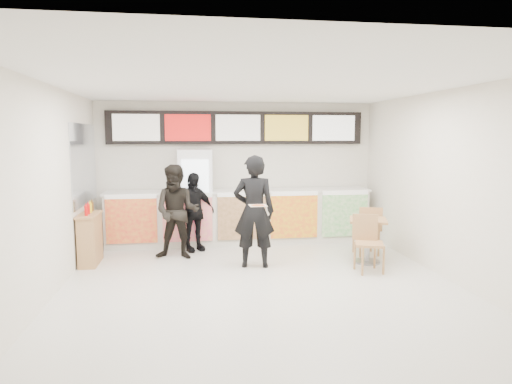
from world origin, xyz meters
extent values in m
plane|color=beige|center=(0.00, 0.00, 0.00)|extent=(7.00, 7.00, 0.00)
plane|color=white|center=(0.00, 0.00, 3.00)|extent=(7.00, 7.00, 0.00)
plane|color=silver|center=(0.00, 3.50, 1.50)|extent=(6.00, 0.00, 6.00)
plane|color=silver|center=(-3.00, 0.00, 1.50)|extent=(0.00, 7.00, 7.00)
plane|color=silver|center=(3.00, 0.00, 1.50)|extent=(0.00, 7.00, 7.00)
cube|color=silver|center=(0.00, 3.10, 0.55)|extent=(5.50, 0.70, 1.10)
cube|color=silver|center=(0.00, 3.10, 1.12)|extent=(5.56, 0.76, 0.04)
cube|color=red|center=(-2.20, 2.72, 0.61)|extent=(0.99, 0.02, 0.90)
cube|color=#DF3177|center=(-1.10, 2.72, 0.61)|extent=(0.99, 0.02, 0.90)
cube|color=brown|center=(0.00, 2.72, 0.61)|extent=(0.99, 0.02, 0.90)
cube|color=yellow|center=(1.10, 2.72, 0.61)|extent=(0.99, 0.02, 0.90)
cube|color=green|center=(2.20, 2.72, 0.61)|extent=(0.99, 0.02, 0.90)
cube|color=black|center=(0.00, 3.42, 2.45)|extent=(5.50, 0.12, 0.70)
cube|color=silver|center=(-2.12, 3.35, 2.45)|extent=(0.95, 0.02, 0.55)
cube|color=red|center=(-1.06, 3.35, 2.45)|extent=(0.95, 0.02, 0.55)
cube|color=silver|center=(0.00, 3.35, 2.45)|extent=(0.95, 0.02, 0.55)
cube|color=gold|center=(1.06, 3.35, 2.45)|extent=(0.95, 0.02, 0.55)
cube|color=white|center=(2.12, 3.35, 2.45)|extent=(0.95, 0.02, 0.55)
cube|color=white|center=(-0.93, 3.12, 1.00)|extent=(0.70, 0.65, 2.00)
cube|color=white|center=(-0.93, 2.78, 1.05)|extent=(0.54, 0.02, 1.50)
cylinder|color=#198C41|center=(-1.14, 2.82, 0.45)|extent=(0.07, 0.07, 0.22)
cylinder|color=orange|center=(-1.00, 2.82, 0.45)|extent=(0.07, 0.07, 0.22)
cylinder|color=#D31541|center=(-0.86, 2.82, 0.45)|extent=(0.07, 0.07, 0.22)
cylinder|color=#1738B3|center=(-0.72, 2.82, 0.45)|extent=(0.07, 0.07, 0.22)
cylinder|color=orange|center=(-1.14, 2.82, 0.83)|extent=(0.07, 0.07, 0.22)
cylinder|color=#D31541|center=(-1.00, 2.82, 0.83)|extent=(0.07, 0.07, 0.22)
cylinder|color=#1738B3|center=(-0.86, 2.82, 0.83)|extent=(0.07, 0.07, 0.22)
cylinder|color=#198C41|center=(-0.72, 2.82, 0.83)|extent=(0.07, 0.07, 0.22)
cylinder|color=#D31541|center=(-1.14, 2.82, 1.21)|extent=(0.07, 0.07, 0.22)
cylinder|color=#1738B3|center=(-1.00, 2.82, 1.21)|extent=(0.07, 0.07, 0.22)
cylinder|color=#198C41|center=(-0.86, 2.82, 1.21)|extent=(0.07, 0.07, 0.22)
cylinder|color=orange|center=(-0.72, 2.82, 1.21)|extent=(0.07, 0.07, 0.22)
cylinder|color=#1738B3|center=(-1.14, 2.82, 1.59)|extent=(0.07, 0.07, 0.22)
cylinder|color=#198C41|center=(-1.00, 2.82, 1.59)|extent=(0.07, 0.07, 0.22)
cylinder|color=orange|center=(-0.86, 2.82, 1.59)|extent=(0.07, 0.07, 0.22)
cylinder|color=#D31541|center=(-0.72, 2.82, 1.59)|extent=(0.07, 0.07, 0.22)
cube|color=#B2B7BF|center=(-2.99, 2.45, 1.75)|extent=(0.01, 2.00, 1.50)
imported|color=black|center=(0.04, 1.26, 0.98)|extent=(0.78, 0.57, 1.95)
imported|color=black|center=(-1.29, 2.02, 0.88)|extent=(0.97, 0.82, 1.75)
imported|color=black|center=(-0.99, 2.55, 0.78)|extent=(0.99, 0.73, 1.57)
cube|color=beige|center=(0.04, 0.81, 1.15)|extent=(0.28, 0.28, 0.01)
cone|color=#CC7233|center=(0.04, 0.81, 1.16)|extent=(0.36, 0.36, 0.02)
cube|color=tan|center=(2.10, 1.22, 0.78)|extent=(0.82, 0.82, 0.04)
cylinder|color=gray|center=(2.10, 1.22, 0.38)|extent=(0.09, 0.09, 0.77)
cylinder|color=gray|center=(2.10, 1.22, 0.02)|extent=(0.47, 0.47, 0.03)
cube|color=tan|center=(1.91, 0.67, 0.48)|extent=(0.57, 0.57, 0.04)
cube|color=tan|center=(1.91, 0.87, 0.73)|extent=(0.41, 0.17, 0.45)
cube|color=tan|center=(2.30, 1.77, 0.48)|extent=(0.57, 0.57, 0.04)
cube|color=tan|center=(2.30, 1.57, 0.73)|extent=(0.41, 0.17, 0.45)
cube|color=tan|center=(-2.82, 1.87, 0.44)|extent=(0.29, 0.77, 0.87)
cube|color=tan|center=(-2.82, 1.87, 0.89)|extent=(0.33, 0.81, 0.04)
cylinder|color=red|center=(-2.82, 1.66, 1.00)|extent=(0.06, 0.06, 0.17)
cylinder|color=red|center=(-2.82, 1.82, 1.00)|extent=(0.06, 0.06, 0.17)
cylinder|color=yellow|center=(-2.82, 1.99, 1.00)|extent=(0.06, 0.06, 0.17)
cylinder|color=brown|center=(-2.82, 2.14, 1.00)|extent=(0.06, 0.06, 0.17)
camera|label=1|loc=(-1.06, -6.43, 2.27)|focal=32.00mm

